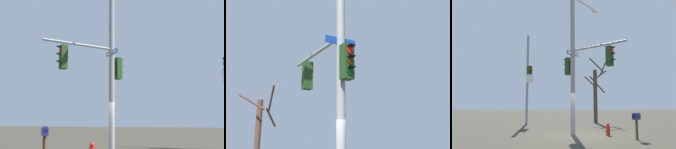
# 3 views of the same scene
# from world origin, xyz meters

# --- Properties ---
(ground_plane) EXTENTS (80.00, 80.00, 0.00)m
(ground_plane) POSITION_xyz_m (0.00, 0.00, 0.00)
(ground_plane) COLOR #3C382E
(main_signal_pole_assembly) EXTENTS (4.83, 3.12, 9.22)m
(main_signal_pole_assembly) POSITION_xyz_m (0.03, 0.08, 4.84)
(main_signal_pole_assembly) COLOR gray
(main_signal_pole_assembly) RESTS_ON ground
(secondary_pole_assembly) EXTENTS (0.74, 0.66, 8.07)m
(secondary_pole_assembly) POSITION_xyz_m (6.35, 3.63, 4.14)
(secondary_pole_assembly) COLOR gray
(secondary_pole_assembly) RESTS_ON ground
(fire_hydrant) EXTENTS (0.38, 0.24, 0.73)m
(fire_hydrant) POSITION_xyz_m (-0.19, -1.65, 0.34)
(fire_hydrant) COLOR red
(fire_hydrant) RESTS_ON ground
(mailbox) EXTENTS (0.44, 0.50, 1.41)m
(mailbox) POSITION_xyz_m (-1.81, -2.72, 1.11)
(mailbox) COLOR #4C3823
(mailbox) RESTS_ON ground
(bare_tree_behind_pole) EXTENTS (2.13, 2.15, 6.11)m
(bare_tree_behind_pole) POSITION_xyz_m (7.11, -2.70, 2.88)
(bare_tree_behind_pole) COLOR #453B2E
(bare_tree_behind_pole) RESTS_ON ground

